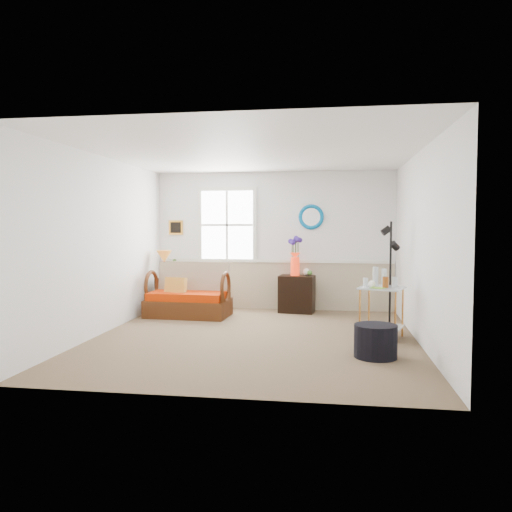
# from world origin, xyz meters

# --- Properties ---
(floor) EXTENTS (4.50, 5.00, 0.01)m
(floor) POSITION_xyz_m (0.00, 0.00, 0.00)
(floor) COLOR brown
(floor) RESTS_ON ground
(ceiling) EXTENTS (4.50, 5.00, 0.01)m
(ceiling) POSITION_xyz_m (0.00, 0.00, 2.60)
(ceiling) COLOR white
(ceiling) RESTS_ON walls
(walls) EXTENTS (4.51, 5.01, 2.60)m
(walls) POSITION_xyz_m (0.00, 0.00, 1.30)
(walls) COLOR white
(walls) RESTS_ON floor
(wainscot) EXTENTS (4.46, 0.02, 0.90)m
(wainscot) POSITION_xyz_m (0.00, 2.48, 0.45)
(wainscot) COLOR tan
(wainscot) RESTS_ON walls
(chair_rail) EXTENTS (4.46, 0.04, 0.06)m
(chair_rail) POSITION_xyz_m (0.00, 2.47, 0.92)
(chair_rail) COLOR white
(chair_rail) RESTS_ON walls
(window) EXTENTS (1.14, 0.06, 1.44)m
(window) POSITION_xyz_m (-0.90, 2.47, 1.60)
(window) COLOR white
(window) RESTS_ON walls
(picture) EXTENTS (0.28, 0.03, 0.28)m
(picture) POSITION_xyz_m (-1.92, 2.48, 1.55)
(picture) COLOR #B77724
(picture) RESTS_ON walls
(mirror) EXTENTS (0.47, 0.07, 0.47)m
(mirror) POSITION_xyz_m (0.70, 2.48, 1.75)
(mirror) COLOR #007EC0
(mirror) RESTS_ON walls
(loveseat) EXTENTS (1.44, 0.86, 0.92)m
(loveseat) POSITION_xyz_m (-1.39, 1.49, 0.46)
(loveseat) COLOR #53290C
(loveseat) RESTS_ON floor
(throw_pillow) EXTENTS (0.40, 0.17, 0.39)m
(throw_pillow) POSITION_xyz_m (-1.60, 1.41, 0.49)
(throw_pillow) COLOR #C24F03
(throw_pillow) RESTS_ON loveseat
(lamp_stand) EXTENTS (0.37, 0.37, 0.61)m
(lamp_stand) POSITION_xyz_m (-1.94, 1.97, 0.30)
(lamp_stand) COLOR black
(lamp_stand) RESTS_ON floor
(table_lamp) EXTENTS (0.34, 0.34, 0.52)m
(table_lamp) POSITION_xyz_m (-1.98, 1.95, 0.87)
(table_lamp) COLOR #AE641F
(table_lamp) RESTS_ON lamp_stand
(potted_plant) EXTENTS (0.45, 0.47, 0.29)m
(potted_plant) POSITION_xyz_m (-1.81, 1.98, 0.76)
(potted_plant) COLOR #41722A
(potted_plant) RESTS_ON lamp_stand
(cabinet) EXTENTS (0.67, 0.48, 0.68)m
(cabinet) POSITION_xyz_m (0.46, 2.17, 0.34)
(cabinet) COLOR black
(cabinet) RESTS_ON floor
(flower_vase) EXTENTS (0.21, 0.21, 0.70)m
(flower_vase) POSITION_xyz_m (0.42, 2.20, 1.03)
(flower_vase) COLOR red
(flower_vase) RESTS_ON cabinet
(side_table) EXTENTS (0.73, 0.73, 0.73)m
(side_table) POSITION_xyz_m (1.78, 0.23, 0.36)
(side_table) COLOR #B7762E
(side_table) RESTS_ON floor
(tabletop_items) EXTENTS (0.62, 0.62, 0.27)m
(tabletop_items) POSITION_xyz_m (1.75, 0.25, 0.86)
(tabletop_items) COLOR silver
(tabletop_items) RESTS_ON side_table
(floor_lamp) EXTENTS (0.28, 0.28, 1.65)m
(floor_lamp) POSITION_xyz_m (1.95, 0.75, 0.82)
(floor_lamp) COLOR black
(floor_lamp) RESTS_ON floor
(ottoman) EXTENTS (0.56, 0.56, 0.40)m
(ottoman) POSITION_xyz_m (1.60, -0.83, 0.20)
(ottoman) COLOR black
(ottoman) RESTS_ON floor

